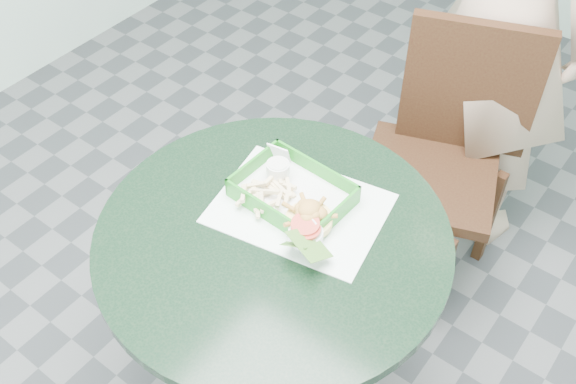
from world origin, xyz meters
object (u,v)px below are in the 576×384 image
Objects in this scene: cafe_table at (274,281)px; sauce_ramekin at (277,174)px; crab_sandwich at (311,219)px; food_basket at (293,200)px; dining_chair at (446,144)px.

sauce_ramekin reaches higher than cafe_table.
cafe_table is at bearing -129.34° from crab_sandwich.
sauce_ramekin is (-0.07, 0.02, 0.03)m from food_basket.
crab_sandwich reaches higher than cafe_table.
sauce_ramekin is at bearing 160.72° from food_basket.
dining_chair is 3.45× the size of food_basket.
crab_sandwich is at bearing -27.34° from food_basket.
sauce_ramekin is at bearing -126.25° from dining_chair.
dining_chair reaches higher than crab_sandwich.
food_basket is 0.10m from crab_sandwich.
sauce_ramekin is at bearing 156.03° from crab_sandwich.
food_basket is at bearing -19.28° from sauce_ramekin.
cafe_table is 0.92× the size of dining_chair.
food_basket is at bearing 152.66° from crab_sandwich.
food_basket is 2.41× the size of crab_sandwich.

